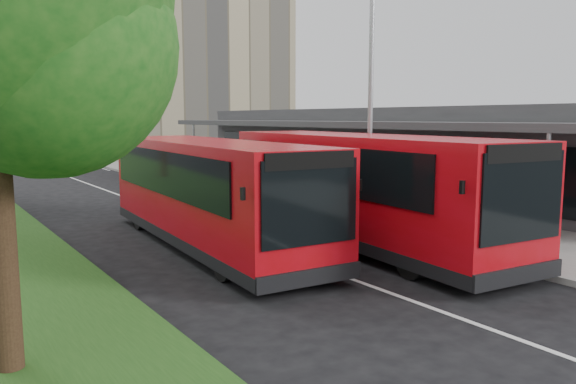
# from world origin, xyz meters

# --- Properties ---
(ground) EXTENTS (120.00, 120.00, 0.00)m
(ground) POSITION_xyz_m (0.00, 0.00, 0.00)
(ground) COLOR black
(ground) RESTS_ON ground
(pavement) EXTENTS (5.00, 80.00, 0.15)m
(pavement) POSITION_xyz_m (6.00, 20.00, 0.07)
(pavement) COLOR gray
(pavement) RESTS_ON ground
(lane_centre_line) EXTENTS (0.12, 70.00, 0.01)m
(lane_centre_line) POSITION_xyz_m (0.00, 15.00, 0.01)
(lane_centre_line) COLOR silver
(lane_centre_line) RESTS_ON ground
(kerb_dashes) EXTENTS (0.12, 56.00, 0.01)m
(kerb_dashes) POSITION_xyz_m (3.30, 19.00, 0.01)
(kerb_dashes) COLOR silver
(kerb_dashes) RESTS_ON ground
(office_block) EXTENTS (22.00, 12.00, 18.00)m
(office_block) POSITION_xyz_m (14.00, 42.00, 9.00)
(office_block) COLOR tan
(office_block) RESTS_ON ground
(station_building) EXTENTS (7.70, 26.00, 4.00)m
(station_building) POSITION_xyz_m (10.86, 8.00, 2.04)
(station_building) COLOR #323235
(station_building) RESTS_ON ground
(lamp_post_near) EXTENTS (1.44, 0.28, 8.00)m
(lamp_post_near) POSITION_xyz_m (4.12, 2.00, 4.72)
(lamp_post_near) COLOR #919499
(lamp_post_near) RESTS_ON pavement
(lamp_post_far) EXTENTS (1.44, 0.28, 8.00)m
(lamp_post_far) POSITION_xyz_m (4.12, 22.00, 4.72)
(lamp_post_far) COLOR #919499
(lamp_post_far) RESTS_ON pavement
(bus_main) EXTENTS (3.71, 11.11, 3.09)m
(bus_main) POSITION_xyz_m (2.54, 0.56, 1.59)
(bus_main) COLOR #B20915
(bus_main) RESTS_ON ground
(bus_second) EXTENTS (3.31, 10.53, 2.94)m
(bus_second) POSITION_xyz_m (-1.14, 2.61, 1.51)
(bus_second) COLOR #B20915
(bus_second) RESTS_ON ground
(litter_bin) EXTENTS (0.59, 0.59, 0.82)m
(litter_bin) POSITION_xyz_m (5.63, 10.16, 0.56)
(litter_bin) COLOR #342315
(litter_bin) RESTS_ON pavement
(bollard) EXTENTS (0.22, 0.22, 1.14)m
(bollard) POSITION_xyz_m (5.07, 18.67, 0.72)
(bollard) COLOR #FFF80D
(bollard) RESTS_ON pavement
(car_near) EXTENTS (1.54, 3.65, 1.23)m
(car_near) POSITION_xyz_m (1.80, 39.23, 0.62)
(car_near) COLOR #590C17
(car_near) RESTS_ON ground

